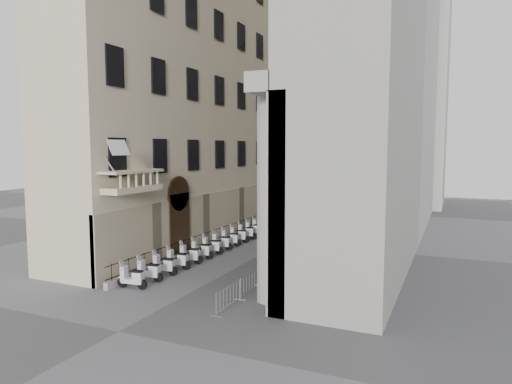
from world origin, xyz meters
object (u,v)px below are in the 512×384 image
(street_lamp, at_px, (267,182))
(security_tent, at_px, (303,197))
(pedestrian_a, at_px, (325,220))
(scooter_0, at_px, (133,288))
(info_kiosk, at_px, (260,222))
(pedestrian_b, at_px, (329,209))

(street_lamp, bearing_deg, security_tent, 70.21)
(security_tent, height_order, pedestrian_a, security_tent)
(scooter_0, height_order, street_lamp, street_lamp)
(street_lamp, xyz_separation_m, info_kiosk, (-1.34, 1.76, -3.76))
(street_lamp, relative_size, pedestrian_a, 3.94)
(street_lamp, bearing_deg, scooter_0, -110.83)
(scooter_0, relative_size, security_tent, 0.41)
(street_lamp, xyz_separation_m, pedestrian_a, (3.85, 4.51, -3.61))
(scooter_0, relative_size, info_kiosk, 0.91)
(scooter_0, bearing_deg, security_tent, -10.11)
(security_tent, bearing_deg, street_lamp, -92.40)
(security_tent, relative_size, info_kiosk, 2.22)
(scooter_0, xyz_separation_m, street_lamp, (0.99, 16.41, 4.60))
(street_lamp, bearing_deg, pedestrian_b, 61.13)
(scooter_0, distance_m, pedestrian_b, 28.33)
(security_tent, xyz_separation_m, info_kiosk, (-1.71, -6.96, -1.66))
(scooter_0, xyz_separation_m, pedestrian_b, (3.36, 28.11, 0.95))
(info_kiosk, xyz_separation_m, pedestrian_b, (3.72, 9.94, 0.11))
(street_lamp, distance_m, pedestrian_b, 12.49)
(pedestrian_b, bearing_deg, info_kiosk, 68.52)
(pedestrian_a, distance_m, pedestrian_b, 7.35)
(info_kiosk, height_order, pedestrian_a, pedestrian_a)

